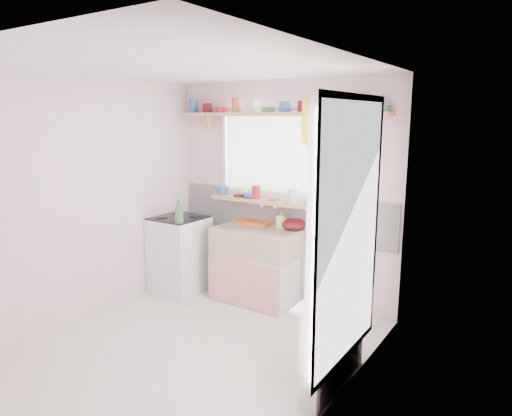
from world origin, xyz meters
The scene contains 19 objects.
room centered at (0.66, 0.86, 1.37)m, with size 3.20×3.20×3.20m.
sink_unit centered at (-0.15, 1.29, 0.43)m, with size 0.95×0.65×1.11m.
cooker centered at (-1.10, 1.05, 0.46)m, with size 0.58×0.58×0.93m.
radiator_ledge centered at (1.30, 0.20, 0.40)m, with size 0.22×0.95×0.78m.
windowsill centered at (-0.15, 1.48, 1.14)m, with size 1.40×0.22×0.04m, color tan.
pine_shelf centered at (0.00, 1.47, 2.12)m, with size 2.52×0.24×0.04m, color tan.
shelf_crockery centered at (-0.04, 1.47, 2.19)m, with size 2.47×0.11×0.12m.
sill_crockery centered at (-0.20, 1.48, 1.21)m, with size 1.35×0.11×0.12m.
dish_tray centered at (-0.31, 1.50, 0.87)m, with size 0.37×0.28×0.04m, color #E55314.
colander centered at (0.22, 1.50, 0.91)m, with size 0.28×0.28×0.13m, color #540E12.
jade_plant centered at (1.21, 0.56, 1.01)m, with size 0.43×0.37×0.47m, color #255C28.
fruit_bowl centered at (1.21, 0.24, 0.81)m, with size 0.29×0.29×0.07m, color silver.
herb_pot centered at (1.30, -0.20, 0.89)m, with size 0.12×0.08×0.23m, color #356E2C.
soap_bottle_sink centered at (0.06, 1.50, 0.96)m, with size 0.10×0.10×0.21m, color #BED35E.
sill_cup centered at (-0.47, 1.54, 1.21)m, with size 0.12×0.12×0.10m, color white.
sill_bowl centered at (-0.35, 1.48, 1.19)m, with size 0.19×0.19×0.06m, color #346CAB.
shelf_vase centered at (1.07, 1.41, 2.21)m, with size 0.13×0.13×0.13m, color #B16536.
cooker_bottle centered at (-0.88, 0.83, 1.05)m, with size 0.10×0.10×0.26m, color #397347.
fruit centered at (1.22, 0.24, 0.87)m, with size 0.20×0.14×0.10m.
Camera 1 is at (2.60, -2.88, 2.08)m, focal length 32.00 mm.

